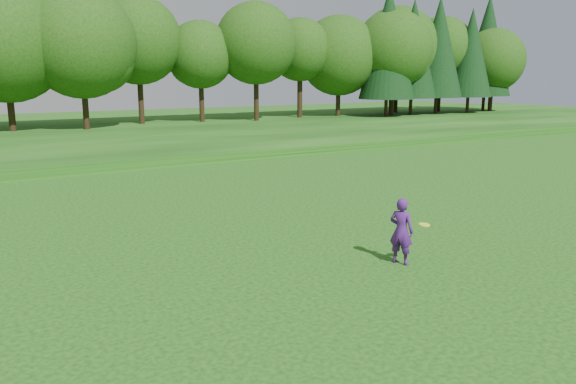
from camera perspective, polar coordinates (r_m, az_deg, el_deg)
ground at (r=12.96m, az=8.05°, el=-10.19°), size 140.00×140.00×0.00m
berm at (r=44.15m, az=-21.12°, el=5.14°), size 130.00×30.00×0.60m
walking_path at (r=30.61m, az=-16.30°, el=2.30°), size 130.00×1.60×0.04m
treeline at (r=47.97m, az=-22.73°, el=14.84°), size 104.00×7.00×15.00m
woman at (r=14.81m, az=11.44°, el=-3.91°), size 0.81×0.99×1.75m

